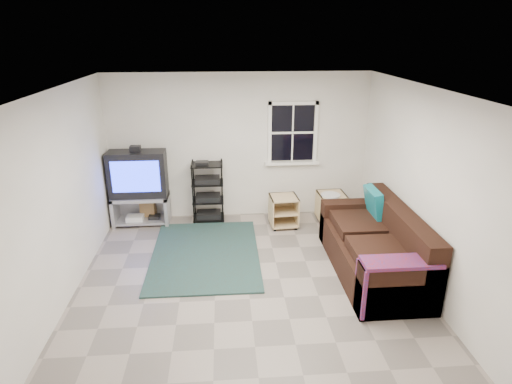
{
  "coord_description": "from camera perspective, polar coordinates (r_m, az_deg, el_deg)",
  "views": [
    {
      "loc": [
        -0.29,
        -5.11,
        3.23
      ],
      "look_at": [
        0.15,
        0.4,
        1.15
      ],
      "focal_mm": 30.0,
      "sensor_mm": 36.0,
      "label": 1
    }
  ],
  "objects": [
    {
      "name": "room",
      "position": [
        7.68,
        4.89,
        7.35
      ],
      "size": [
        4.6,
        4.62,
        4.6
      ],
      "color": "gray",
      "rests_on": "ground"
    },
    {
      "name": "tv_unit",
      "position": [
        7.69,
        -15.37,
        1.32
      ],
      "size": [
        0.97,
        0.49,
        1.43
      ],
      "color": "#9E9EA6",
      "rests_on": "ground"
    },
    {
      "name": "av_rack",
      "position": [
        7.7,
        -6.41,
        -0.44
      ],
      "size": [
        0.55,
        0.4,
        1.1
      ],
      "color": "black",
      "rests_on": "ground"
    },
    {
      "name": "side_table_left",
      "position": [
        7.53,
        3.64,
        -2.36
      ],
      "size": [
        0.5,
        0.5,
        0.55
      ],
      "rotation": [
        0.0,
        0.0,
        0.06
      ],
      "color": "#D4B982",
      "rests_on": "ground"
    },
    {
      "name": "side_table_right",
      "position": [
        7.83,
        9.9,
        -1.65
      ],
      "size": [
        0.49,
        0.51,
        0.55
      ],
      "rotation": [
        0.0,
        0.0,
        0.03
      ],
      "color": "#D4B982",
      "rests_on": "ground"
    },
    {
      "name": "sofa",
      "position": [
        6.3,
        15.66,
        -7.27
      ],
      "size": [
        1.0,
        2.26,
        1.03
      ],
      "color": "black",
      "rests_on": "ground"
    },
    {
      "name": "shag_rug",
      "position": [
        6.71,
        -6.75,
        -8.19
      ],
      "size": [
        1.63,
        2.24,
        0.03
      ],
      "primitive_type": "cube",
      "rotation": [
        0.0,
        0.0,
        -0.0
      ],
      "color": "black",
      "rests_on": "ground"
    },
    {
      "name": "paper_bag",
      "position": [
        8.01,
        -14.15,
        -2.37
      ],
      "size": [
        0.28,
        0.2,
        0.38
      ],
      "primitive_type": "cube",
      "rotation": [
        0.0,
        0.0,
        -0.12
      ],
      "color": "olive",
      "rests_on": "ground"
    }
  ]
}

